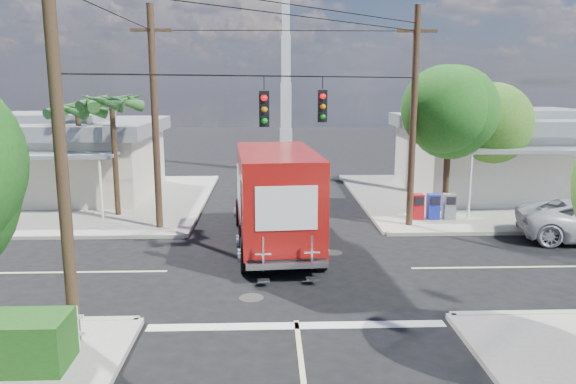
{
  "coord_description": "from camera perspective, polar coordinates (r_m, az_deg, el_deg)",
  "views": [
    {
      "loc": [
        -0.69,
        -17.47,
        6.02
      ],
      "look_at": [
        0.0,
        2.0,
        2.2
      ],
      "focal_mm": 35.0,
      "sensor_mm": 36.0,
      "label": 1
    }
  ],
  "objects": [
    {
      "name": "ground",
      "position": [
        18.49,
        0.22,
        -7.91
      ],
      "size": [
        120.0,
        120.0,
        0.0
      ],
      "primitive_type": "plane",
      "color": "black",
      "rests_on": "ground"
    },
    {
      "name": "sidewalk_ne",
      "position": [
        31.19,
        19.78,
        -0.57
      ],
      "size": [
        14.12,
        14.12,
        0.14
      ],
      "color": "gray",
      "rests_on": "ground"
    },
    {
      "name": "sidewalk_nw",
      "position": [
        30.71,
        -21.37,
        -0.85
      ],
      "size": [
        14.12,
        14.12,
        0.14
      ],
      "color": "gray",
      "rests_on": "ground"
    },
    {
      "name": "road_markings",
      "position": [
        17.1,
        0.42,
        -9.49
      ],
      "size": [
        32.0,
        32.0,
        0.01
      ],
      "color": "beige",
      "rests_on": "ground"
    },
    {
      "name": "building_ne",
      "position": [
        32.47,
        22.0,
        3.74
      ],
      "size": [
        11.8,
        10.2,
        4.5
      ],
      "color": "silver",
      "rests_on": "sidewalk_ne"
    },
    {
      "name": "building_nw",
      "position": [
        32.22,
        -22.6,
        3.47
      ],
      "size": [
        10.8,
        10.2,
        4.3
      ],
      "color": "beige",
      "rests_on": "sidewalk_nw"
    },
    {
      "name": "radio_tower",
      "position": [
        37.49,
        -0.21,
        10.51
      ],
      "size": [
        0.8,
        0.8,
        17.0
      ],
      "color": "silver",
      "rests_on": "ground"
    },
    {
      "name": "tree_ne_front",
      "position": [
        25.51,
        16.16,
        7.84
      ],
      "size": [
        4.21,
        4.14,
        6.66
      ],
      "color": "#422D1C",
      "rests_on": "sidewalk_ne"
    },
    {
      "name": "tree_ne_back",
      "position": [
        28.5,
        19.74,
        6.76
      ],
      "size": [
        3.77,
        3.66,
        5.82
      ],
      "color": "#422D1C",
      "rests_on": "sidewalk_ne"
    },
    {
      "name": "palm_nw_front",
      "position": [
        25.9,
        -17.47,
        8.43
      ],
      "size": [
        3.01,
        3.08,
        5.59
      ],
      "color": "#422D1C",
      "rests_on": "sidewalk_nw"
    },
    {
      "name": "palm_nw_back",
      "position": [
        27.93,
        -20.6,
        7.62
      ],
      "size": [
        3.01,
        3.08,
        5.19
      ],
      "color": "#422D1C",
      "rests_on": "sidewalk_nw"
    },
    {
      "name": "utility_poles",
      "position": [
        19.14,
        -4.74,
        7.02
      ],
      "size": [
        12.0,
        10.68,
        9.0
      ],
      "color": "#473321",
      "rests_on": "ground"
    },
    {
      "name": "vending_boxes",
      "position": [
        25.31,
        14.53,
        -1.43
      ],
      "size": [
        1.9,
        0.5,
        1.1
      ],
      "color": "#A70C12",
      "rests_on": "sidewalk_ne"
    },
    {
      "name": "delivery_truck",
      "position": [
        20.63,
        -1.34,
        -0.53
      ],
      "size": [
        3.31,
        8.66,
        3.67
      ],
      "color": "black",
      "rests_on": "ground"
    }
  ]
}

